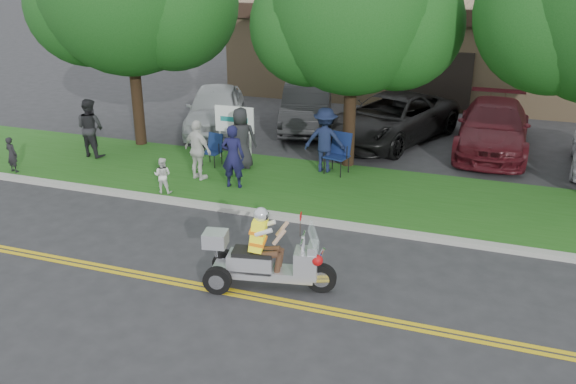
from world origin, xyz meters
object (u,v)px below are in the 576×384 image
(trike_scooter, at_px, (264,260))
(lawn_chair_b, at_px, (214,147))
(spectator_adult_right, at_px, (198,150))
(spectator_adult_mid, at_px, (90,128))
(parked_car_mid, at_px, (391,118))
(lawn_chair_a, at_px, (339,150))
(parked_car_right, at_px, (493,127))
(parked_car_far_left, at_px, (215,108))
(parked_car_left, at_px, (307,107))
(spectator_adult_left, at_px, (233,156))

(trike_scooter, relative_size, lawn_chair_b, 2.74)
(lawn_chair_b, height_order, spectator_adult_right, spectator_adult_right)
(spectator_adult_mid, relative_size, parked_car_mid, 0.32)
(trike_scooter, relative_size, lawn_chair_a, 2.21)
(trike_scooter, relative_size, spectator_adult_right, 1.52)
(lawn_chair_b, relative_size, parked_car_right, 0.17)
(lawn_chair_b, xyz_separation_m, parked_car_mid, (4.48, 4.46, 0.16))
(lawn_chair_b, height_order, parked_car_far_left, parked_car_far_left)
(parked_car_far_left, height_order, parked_car_left, parked_car_far_left)
(spectator_adult_left, bearing_deg, parked_car_right, -145.32)
(spectator_adult_left, bearing_deg, parked_car_left, -97.85)
(lawn_chair_b, relative_size, spectator_adult_right, 0.55)
(lawn_chair_a, bearing_deg, parked_car_far_left, 163.44)
(parked_car_mid, bearing_deg, spectator_adult_left, -96.91)
(spectator_adult_left, xyz_separation_m, parked_car_mid, (3.17, 5.97, -0.18))
(trike_scooter, distance_m, parked_car_right, 11.17)
(parked_car_left, bearing_deg, lawn_chair_a, -75.84)
(parked_car_far_left, distance_m, parked_car_left, 3.30)
(trike_scooter, bearing_deg, spectator_adult_mid, 134.29)
(trike_scooter, xyz_separation_m, lawn_chair_b, (-3.95, 6.01, 0.04))
(trike_scooter, relative_size, parked_car_left, 0.54)
(parked_car_mid, bearing_deg, parked_car_left, -170.08)
(trike_scooter, height_order, parked_car_left, trike_scooter)
(trike_scooter, relative_size, parked_car_far_left, 0.54)
(parked_car_far_left, height_order, parked_car_right, parked_car_far_left)
(trike_scooter, xyz_separation_m, parked_car_right, (3.85, 10.48, 0.19))
(lawn_chair_b, bearing_deg, lawn_chair_a, 16.44)
(spectator_adult_mid, height_order, parked_car_right, spectator_adult_mid)
(spectator_adult_mid, relative_size, parked_car_far_left, 0.38)
(spectator_adult_left, distance_m, spectator_adult_mid, 5.33)
(lawn_chair_b, bearing_deg, trike_scooter, -49.05)
(spectator_adult_right, distance_m, parked_car_far_left, 5.31)
(parked_car_left, bearing_deg, parked_car_far_left, -169.11)
(spectator_adult_left, bearing_deg, lawn_chair_b, -56.99)
(spectator_adult_left, bearing_deg, spectator_adult_mid, -18.77)
(lawn_chair_b, bearing_deg, spectator_adult_right, -75.78)
(spectator_adult_left, height_order, spectator_adult_mid, spectator_adult_mid)
(lawn_chair_a, bearing_deg, lawn_chair_b, -157.73)
(lawn_chair_a, distance_m, lawn_chair_b, 3.75)
(spectator_adult_left, distance_m, parked_car_mid, 6.76)
(spectator_adult_right, xyz_separation_m, parked_car_far_left, (-1.85, 4.97, -0.15))
(trike_scooter, height_order, lawn_chair_b, trike_scooter)
(trike_scooter, xyz_separation_m, lawn_chair_a, (-0.25, 6.58, 0.17))
(lawn_chair_a, relative_size, spectator_adult_mid, 0.64)
(spectator_adult_left, bearing_deg, parked_car_far_left, -67.92)
(parked_car_far_left, relative_size, parked_car_left, 0.99)
(lawn_chair_b, distance_m, spectator_adult_mid, 3.98)
(parked_car_right, bearing_deg, spectator_adult_left, -136.81)
(lawn_chair_a, distance_m, spectator_adult_mid, 7.71)
(trike_scooter, bearing_deg, parked_car_right, 59.07)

